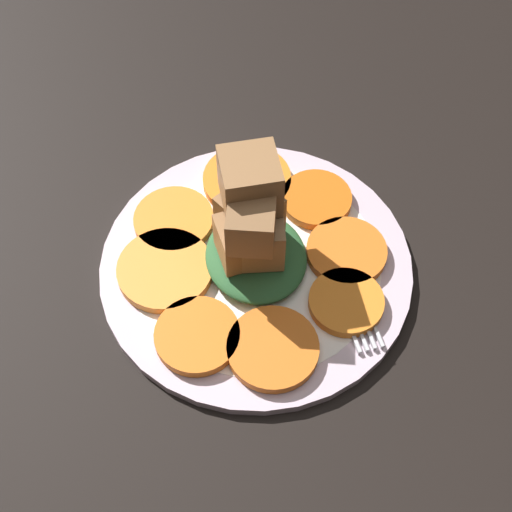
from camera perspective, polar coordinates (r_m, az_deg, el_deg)
table_slab at (r=65.74cm, az=-0.00°, el=-1.50°), size 120.00×120.00×2.00cm
plate at (r=64.46cm, az=-0.00°, el=-0.78°), size 28.11×28.11×1.05cm
carrot_slice_0 at (r=67.85cm, az=4.85°, el=4.55°), size 6.69×6.69×0.92cm
carrot_slice_1 at (r=69.09cm, az=-0.72°, el=6.08°), size 8.53×8.53×0.92cm
carrot_slice_2 at (r=66.54cm, az=-6.60°, el=2.87°), size 7.41×7.41×0.92cm
carrot_slice_3 at (r=63.50cm, az=-7.28°, el=-1.10°), size 8.53×8.53×0.92cm
carrot_slice_4 at (r=59.91cm, az=-4.72°, el=-6.37°), size 7.20×7.20×0.92cm
carrot_slice_5 at (r=59.19cm, az=1.36°, el=-7.41°), size 7.69×7.69×0.92cm
carrot_slice_6 at (r=61.75cm, az=7.22°, el=-3.68°), size 6.51×6.51×0.92cm
carrot_slice_7 at (r=64.57cm, az=7.25°, el=0.35°), size 7.26×7.26×0.92cm
center_pile at (r=60.70cm, az=-0.39°, el=2.16°), size 10.27×8.98×11.25cm
fork at (r=63.87cm, az=6.56°, el=-0.87°), size 18.00×2.45×0.40cm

